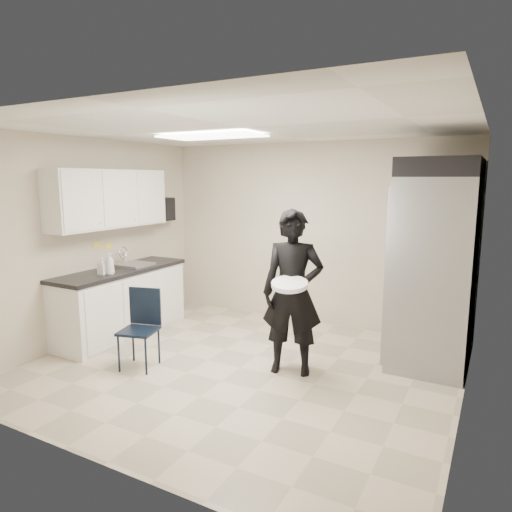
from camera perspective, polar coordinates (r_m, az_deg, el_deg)
The scene contains 21 objects.
floor at distance 5.25m, azimuth -1.96°, elevation -13.76°, with size 4.50×4.50×0.00m, color #BAAB92.
ceiling at distance 4.84m, azimuth -2.15°, elevation 15.77°, with size 4.50×4.50×0.00m, color silver.
back_wall at distance 6.66m, azimuth 6.66°, elevation 2.83°, with size 4.50×4.50×0.00m, color beige.
left_wall at distance 6.31m, azimuth -20.00°, elevation 1.93°, with size 4.00×4.00×0.00m, color beige.
right_wall at distance 4.23m, azimuth 25.30°, elevation -1.96°, with size 4.00×4.00×0.00m, color beige.
ceiling_panel at distance 5.49m, azimuth -5.55°, elevation 14.69°, with size 1.20×0.60×0.02m, color white.
lower_counter at distance 6.39m, azimuth -16.41°, elevation -5.74°, with size 0.60×1.90×0.86m, color silver.
countertop at distance 6.29m, azimuth -16.61°, elevation -1.74°, with size 0.64×1.95×0.05m, color black.
sink at distance 6.46m, azimuth -14.92°, elevation -1.51°, with size 0.42×0.40×0.14m, color gray.
faucet at distance 6.57m, azimuth -16.25°, elevation -0.06°, with size 0.02×0.02×0.24m, color silver.
upper_cabinets at distance 6.27m, azimuth -17.84°, elevation 6.83°, with size 0.35×1.80×0.75m, color silver.
towel_dispenser at distance 7.17m, azimuth -11.49°, elevation 5.75°, with size 0.22×0.30×0.35m, color black.
notice_sticker_left at distance 6.38m, azimuth -19.26°, elevation 1.33°, with size 0.00×0.12×0.07m, color yellow.
notice_sticker_right at distance 6.52m, azimuth -17.95°, elevation 1.21°, with size 0.00×0.12×0.07m, color yellow.
commercial_fridge at distance 5.56m, azimuth 21.54°, elevation -1.75°, with size 0.80×1.35×2.10m, color gray.
fridge_compressor at distance 5.46m, azimuth 22.30°, elevation 10.16°, with size 0.80×1.35×0.20m, color black.
folding_chair at distance 5.26m, azimuth -14.48°, elevation -9.06°, with size 0.38×0.38×0.85m, color black.
man_tuxedo at distance 4.88m, azimuth 4.60°, elevation -4.58°, with size 0.65×0.43×1.77m, color black.
bucket_lid at distance 4.60m, azimuth 4.22°, elevation -3.55°, with size 0.37×0.37×0.05m, color white.
soap_bottle_a at distance 5.93m, azimuth -17.79°, elevation -0.95°, with size 0.10×0.10×0.26m, color white.
soap_bottle_b at distance 5.96m, azimuth -18.65°, elevation -1.19°, with size 0.09×0.10×0.21m, color #B9BBC7.
Camera 1 is at (2.43, -4.15, 2.08)m, focal length 32.00 mm.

